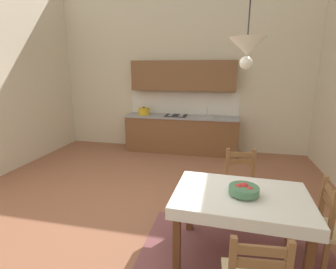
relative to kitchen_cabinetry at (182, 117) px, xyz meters
The scene contains 8 objects.
ground_plane 3.14m from the kitchen_cabinetry, 91.31° to the right, with size 6.71×7.15×0.10m, color #935B42.
wall_back 1.29m from the kitchen_cabinetry, 101.70° to the left, with size 6.71×0.12×4.19m, color beige.
area_rug 3.99m from the kitchen_cabinetry, 71.64° to the right, with size 2.10×1.60×0.01m, color brown.
kitchen_cabinetry is the anchor object (origin of this frame).
dining_table 3.81m from the kitchen_cabinetry, 71.16° to the right, with size 1.39×0.98×0.75m.
dining_chair_kitchen_side 3.03m from the kitchen_cabinetry, 64.61° to the right, with size 0.47×0.47×0.93m.
fruit_bowl 3.83m from the kitchen_cabinetry, 70.97° to the right, with size 0.30×0.30×0.12m.
pendant_lamp 4.11m from the kitchen_cabinetry, 72.44° to the right, with size 0.32×0.32×0.80m.
Camera 1 is at (1.09, -3.10, 1.99)m, focal length 27.42 mm.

